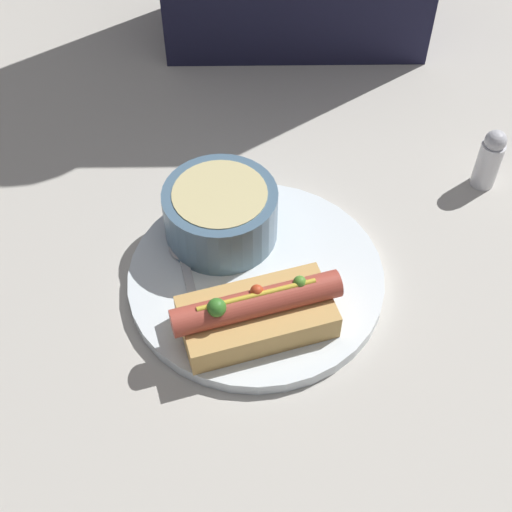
# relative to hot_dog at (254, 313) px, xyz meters

# --- Properties ---
(ground_plane) EXTENTS (4.00, 4.00, 0.00)m
(ground_plane) POSITION_rel_hot_dog_xyz_m (0.00, 0.06, -0.04)
(ground_plane) COLOR #BCB7AD
(dinner_plate) EXTENTS (0.26, 0.26, 0.01)m
(dinner_plate) POSITION_rel_hot_dog_xyz_m (0.00, 0.06, -0.03)
(dinner_plate) COLOR white
(dinner_plate) RESTS_ON ground_plane
(hot_dog) EXTENTS (0.16, 0.11, 0.06)m
(hot_dog) POSITION_rel_hot_dog_xyz_m (0.00, 0.00, 0.00)
(hot_dog) COLOR tan
(hot_dog) RESTS_ON dinner_plate
(soup_bowl) EXTENTS (0.12, 0.12, 0.06)m
(soup_bowl) POSITION_rel_hot_dog_xyz_m (-0.03, 0.12, 0.01)
(soup_bowl) COLOR slate
(soup_bowl) RESTS_ON dinner_plate
(spoon) EXTENTS (0.05, 0.16, 0.01)m
(spoon) POSITION_rel_hot_dog_xyz_m (-0.07, 0.07, -0.02)
(spoon) COLOR #B7B7BC
(spoon) RESTS_ON dinner_plate
(salt_shaker) EXTENTS (0.03, 0.03, 0.08)m
(salt_shaker) POSITION_rel_hot_dog_xyz_m (0.26, 0.20, 0.00)
(salt_shaker) COLOR silver
(salt_shaker) RESTS_ON ground_plane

